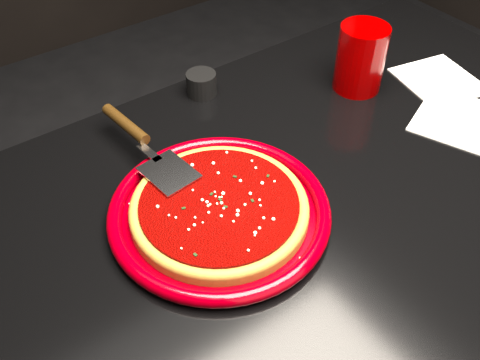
{
  "coord_description": "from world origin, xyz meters",
  "views": [
    {
      "loc": [
        -0.48,
        -0.4,
        1.35
      ],
      "look_at": [
        -0.13,
        0.08,
        0.77
      ],
      "focal_mm": 40.0,
      "sensor_mm": 36.0,
      "label": 1
    }
  ],
  "objects_px": {
    "table": "(312,313)",
    "pizza_server": "(146,145)",
    "cup": "(361,58)",
    "ramekin": "(201,84)",
    "plate": "(219,211)"
  },
  "relations": [
    {
      "from": "plate",
      "to": "cup",
      "type": "relative_size",
      "value": 2.6
    },
    {
      "from": "plate",
      "to": "ramekin",
      "type": "xyz_separation_m",
      "value": [
        0.16,
        0.29,
        0.01
      ]
    },
    {
      "from": "table",
      "to": "pizza_server",
      "type": "distance_m",
      "value": 0.52
    },
    {
      "from": "pizza_server",
      "to": "plate",
      "type": "bearing_deg",
      "value": -86.99
    },
    {
      "from": "table",
      "to": "plate",
      "type": "height_order",
      "value": "plate"
    },
    {
      "from": "pizza_server",
      "to": "cup",
      "type": "height_order",
      "value": "cup"
    },
    {
      "from": "pizza_server",
      "to": "cup",
      "type": "bearing_deg",
      "value": -11.49
    },
    {
      "from": "plate",
      "to": "table",
      "type": "bearing_deg",
      "value": -15.87
    },
    {
      "from": "table",
      "to": "cup",
      "type": "bearing_deg",
      "value": 38.46
    },
    {
      "from": "cup",
      "to": "plate",
      "type": "bearing_deg",
      "value": -162.91
    },
    {
      "from": "plate",
      "to": "pizza_server",
      "type": "relative_size",
      "value": 1.17
    },
    {
      "from": "cup",
      "to": "ramekin",
      "type": "bearing_deg",
      "value": 148.24
    },
    {
      "from": "pizza_server",
      "to": "ramekin",
      "type": "bearing_deg",
      "value": 26.93
    },
    {
      "from": "table",
      "to": "pizza_server",
      "type": "relative_size",
      "value": 4.19
    },
    {
      "from": "cup",
      "to": "ramekin",
      "type": "relative_size",
      "value": 2.23
    }
  ]
}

